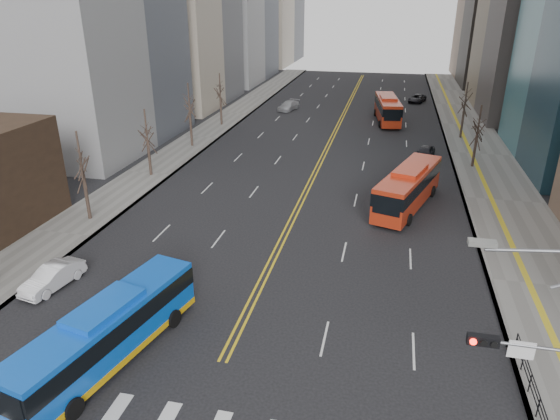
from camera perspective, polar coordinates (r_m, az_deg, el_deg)
name	(u,v)px	position (r m, az deg, el deg)	size (l,w,h in m)	color
sidewalk_right	(480,154)	(61.84, 21.91, 5.93)	(7.00, 130.00, 0.15)	slate
sidewalk_left	(200,137)	(65.37, -9.09, 8.20)	(5.00, 130.00, 0.15)	slate
centerline	(338,126)	(71.01, 6.61, 9.48)	(0.55, 100.00, 0.01)	gold
pedestrian_railing	(531,380)	(26.27, 26.73, -16.96)	(0.06, 6.06, 1.02)	black
street_trees	(247,123)	(51.65, -3.85, 9.93)	(35.20, 47.20, 7.60)	#33251F
blue_bus	(108,331)	(26.34, -19.08, -12.96)	(4.73, 11.44, 3.28)	blue
red_bus_near	(408,186)	(43.60, 14.47, 2.72)	(5.88, 11.50, 3.56)	#AF2A12
red_bus_far	(388,108)	(74.52, 12.20, 11.37)	(4.21, 11.83, 3.66)	#AF2A12
car_white	(53,277)	(34.21, -24.56, -6.99)	(1.50, 4.31, 1.42)	white
car_dark_mid	(425,153)	(58.17, 16.25, 6.32)	(1.66, 4.12, 1.40)	black
car_silver	(289,106)	(80.92, 0.99, 11.84)	(2.02, 4.98, 1.44)	#9E9EA3
car_dark_far	(417,98)	(90.38, 15.40, 12.20)	(2.15, 4.67, 1.30)	black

